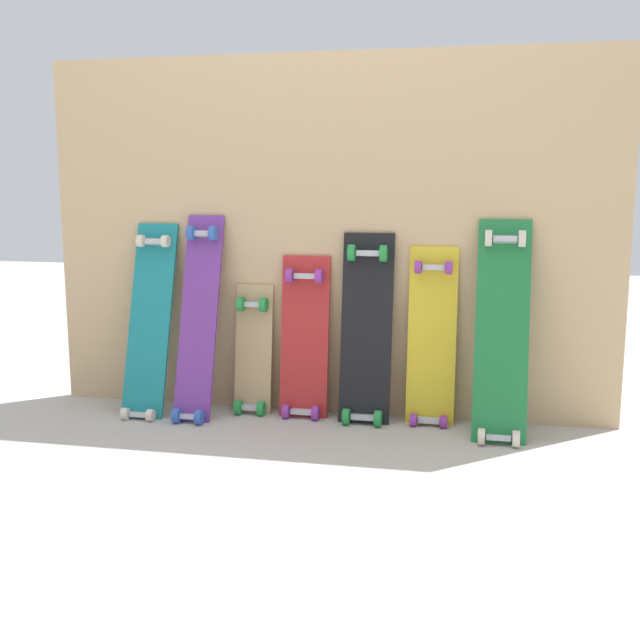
# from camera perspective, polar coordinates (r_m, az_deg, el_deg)

# --- Properties ---
(ground_plane) EXTENTS (12.00, 12.00, 0.00)m
(ground_plane) POSITION_cam_1_polar(r_m,az_deg,el_deg) (3.58, 0.23, -6.88)
(ground_plane) COLOR #B2AAA0
(plywood_wall_panel) EXTENTS (2.56, 0.04, 1.59)m
(plywood_wall_panel) POSITION_cam_1_polar(r_m,az_deg,el_deg) (3.51, 0.48, 5.97)
(plywood_wall_panel) COLOR tan
(plywood_wall_panel) RESTS_ON ground
(skateboard_teal) EXTENTS (0.19, 0.33, 0.93)m
(skateboard_teal) POSITION_cam_1_polar(r_m,az_deg,el_deg) (3.63, -12.29, -0.55)
(skateboard_teal) COLOR #197A7F
(skateboard_teal) RESTS_ON ground
(skateboard_purple) EXTENTS (0.17, 0.34, 0.96)m
(skateboard_purple) POSITION_cam_1_polar(r_m,az_deg,el_deg) (3.54, -8.84, -0.33)
(skateboard_purple) COLOR #6B338C
(skateboard_purple) RESTS_ON ground
(skateboard_natural) EXTENTS (0.17, 0.16, 0.64)m
(skateboard_natural) POSITION_cam_1_polar(r_m,az_deg,el_deg) (3.59, -4.88, -2.61)
(skateboard_natural) COLOR tan
(skateboard_natural) RESTS_ON ground
(skateboard_red) EXTENTS (0.22, 0.17, 0.78)m
(skateboard_red) POSITION_cam_1_polar(r_m,az_deg,el_deg) (3.51, -1.14, -1.74)
(skateboard_red) COLOR #B22626
(skateboard_red) RESTS_ON ground
(skateboard_black) EXTENTS (0.22, 0.21, 0.88)m
(skateboard_black) POSITION_cam_1_polar(r_m,az_deg,el_deg) (3.43, 3.35, -1.11)
(skateboard_black) COLOR black
(skateboard_black) RESTS_ON ground
(skateboard_yellow) EXTENTS (0.21, 0.16, 0.84)m
(skateboard_yellow) POSITION_cam_1_polar(r_m,az_deg,el_deg) (3.43, 8.09, -1.73)
(skateboard_yellow) COLOR gold
(skateboard_yellow) RESTS_ON ground
(skateboard_green) EXTENTS (0.22, 0.36, 0.95)m
(skateboard_green) POSITION_cam_1_polar(r_m,az_deg,el_deg) (3.30, 13.04, -1.25)
(skateboard_green) COLOR #1E7238
(skateboard_green) RESTS_ON ground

